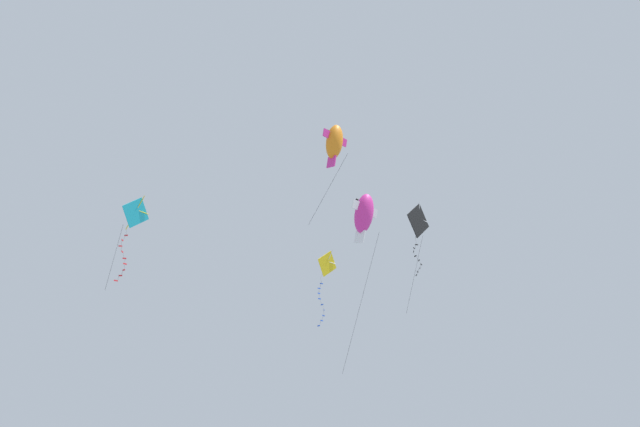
{
  "coord_description": "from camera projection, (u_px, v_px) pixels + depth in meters",
  "views": [
    {
      "loc": [
        9.37,
        26.36,
        27.13
      ],
      "look_at": [
        -1.05,
        -2.27,
        42.03
      ],
      "focal_mm": 37.4,
      "sensor_mm": 36.0,
      "label": 1
    }
  ],
  "objects": [
    {
      "name": "kite_diamond_low_drifter",
      "position": [
        418.0,
        222.0,
        37.09
      ],
      "size": [
        1.91,
        1.16,
        6.59
      ],
      "rotation": [
        0.19,
        0.0,
        3.75
      ],
      "color": "black"
    },
    {
      "name": "kite_fish_far_centre",
      "position": [
        364.0,
        214.0,
        32.56
      ],
      "size": [
        2.2,
        1.68,
        9.03
      ],
      "rotation": [
        0.27,
        0.0,
        3.56
      ],
      "color": "#DB2D93"
    },
    {
      "name": "kite_diamond_mid_left",
      "position": [
        327.0,
        265.0,
        38.27
      ],
      "size": [
        1.41,
        0.76,
        4.52
      ],
      "rotation": [
        0.45,
        0.0,
        3.93
      ],
      "color": "yellow"
    },
    {
      "name": "kite_diamond_near_right",
      "position": [
        135.0,
        215.0,
        31.35
      ],
      "size": [
        1.53,
        0.89,
        4.67
      ],
      "rotation": [
        0.45,
        0.0,
        4.03
      ],
      "color": "#1EB2C6"
    },
    {
      "name": "kite_fish_upper_right",
      "position": [
        334.0,
        142.0,
        30.22
      ],
      "size": [
        1.97,
        1.58,
        5.31
      ],
      "rotation": [
        0.22,
        0.0,
        3.54
      ],
      "color": "orange"
    }
  ]
}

